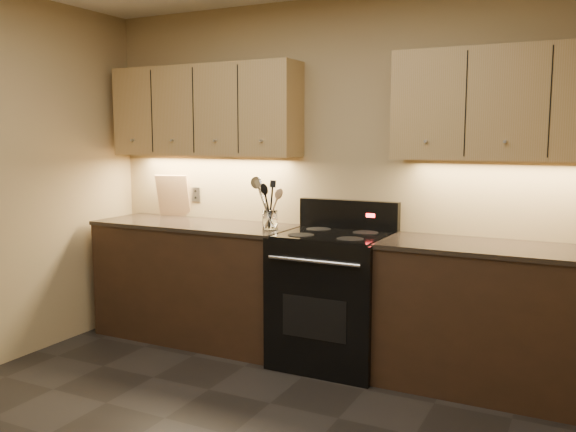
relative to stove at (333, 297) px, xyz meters
The scene contains 14 objects.
wall_back 0.88m from the stove, 104.10° to the left, with size 4.00×0.04×2.60m, color #9F8C5D.
counter_left 1.18m from the stove, behind, with size 1.62×0.62×0.93m.
counter_right 1.10m from the stove, ahead, with size 1.46×0.62×0.93m.
stove is the anchor object (origin of this frame).
upper_cab_left 1.78m from the stove, behind, with size 1.60×0.30×0.70m, color tan.
upper_cab_right 1.73m from the stove, ahead, with size 1.44×0.30×0.70m, color tan.
outlet_plate 1.55m from the stove, 167.24° to the left, with size 0.09×0.01×0.12m, color #B2B5BA.
utensil_crock 0.72m from the stove, behind, with size 0.14×0.14×0.14m.
cutting_board 1.72m from the stove, behind, with size 0.28×0.02×0.36m, color tan.
wooden_spoon 0.81m from the stove, behind, with size 0.06×0.06×0.29m, color tan, non-canonical shape.
black_spoon 0.80m from the stove, behind, with size 0.06×0.06×0.32m, color black, non-canonical shape.
black_turner 0.81m from the stove, behind, with size 0.08×0.08×0.36m, color black, non-canonical shape.
steel_spatula 0.81m from the stove, behind, with size 0.08×0.08×0.37m, color silver, non-canonical shape.
steel_skimmer 0.80m from the stove, behind, with size 0.09×0.09×0.37m, color silver, non-canonical shape.
Camera 1 is at (1.67, -2.19, 1.60)m, focal length 38.00 mm.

